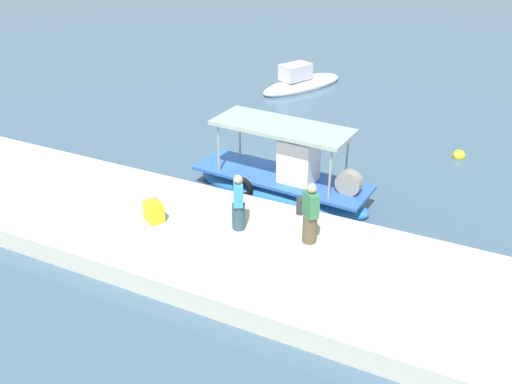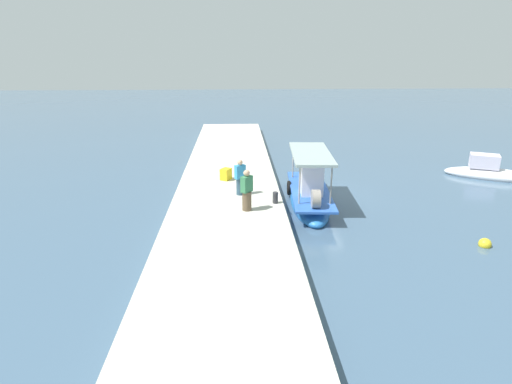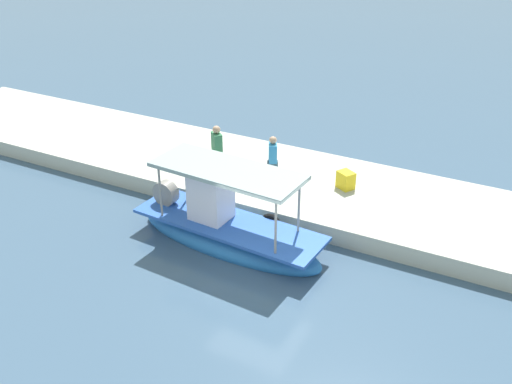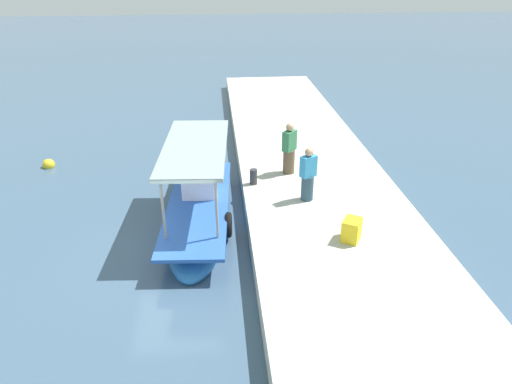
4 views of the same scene
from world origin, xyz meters
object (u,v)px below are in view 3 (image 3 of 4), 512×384
Objects in this scene: fisherman_by_crate at (273,162)px; cargo_crate at (346,180)px; main_fishing_boat at (226,229)px; fisherman_near_bollard at (217,152)px; mooring_bollard at (218,185)px.

cargo_crate is at bearing -163.18° from fisherman_by_crate.
main_fishing_boat is 3.76× the size of fisherman_by_crate.
main_fishing_boat is at bearing 60.02° from cargo_crate.
fisherman_by_crate is (0.07, -3.27, 0.86)m from main_fishing_boat.
main_fishing_boat is 3.38m from fisherman_by_crate.
cargo_crate is at bearing -119.98° from main_fishing_boat.
main_fishing_boat is 3.57× the size of fisherman_near_bollard.
fisherman_by_crate is at bearing -172.96° from fisherman_near_bollard.
main_fishing_boat is 10.53× the size of cargo_crate.
main_fishing_boat reaches higher than fisherman_near_bollard.
mooring_bollard is 4.25m from cargo_crate.
cargo_crate is (-3.61, -2.24, 0.05)m from mooring_bollard.
fisherman_near_bollard is 1.05× the size of fisherman_by_crate.
fisherman_by_crate is at bearing -129.06° from mooring_bollard.
main_fishing_boat reaches higher than cargo_crate.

